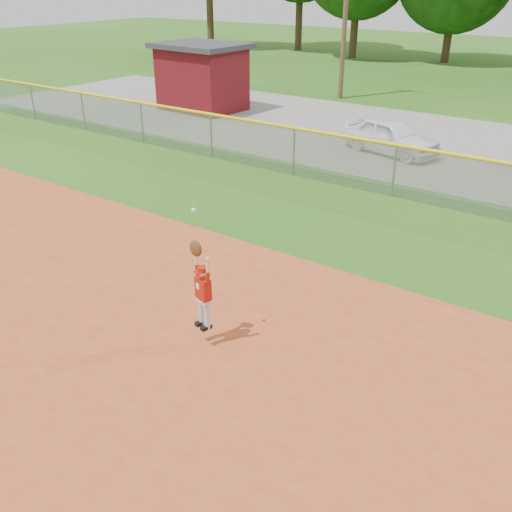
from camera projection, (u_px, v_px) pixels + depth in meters
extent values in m
plane|color=#285713|center=(138.00, 375.00, 9.09)|extent=(120.00, 120.00, 0.00)
cube|color=slate|center=(458.00, 149.00, 20.77)|extent=(44.00, 10.00, 0.03)
imported|color=white|center=(391.00, 136.00, 19.97)|extent=(3.77, 2.19, 1.21)
cube|color=#4F0B10|center=(202.00, 80.00, 26.18)|extent=(3.67, 2.84, 2.75)
cube|color=#333338|center=(201.00, 46.00, 25.52)|extent=(4.13, 3.31, 0.22)
cube|color=gray|center=(394.00, 171.00, 16.06)|extent=(40.00, 0.03, 1.50)
cylinder|color=yellow|center=(397.00, 145.00, 15.73)|extent=(40.00, 0.10, 0.10)
cylinder|color=gray|center=(33.00, 102.00, 24.70)|extent=(0.06, 0.06, 1.50)
cylinder|color=gray|center=(83.00, 112.00, 22.97)|extent=(0.06, 0.06, 1.50)
cylinder|color=gray|center=(142.00, 123.00, 21.24)|extent=(0.06, 0.06, 1.50)
cylinder|color=gray|center=(211.00, 136.00, 19.51)|extent=(0.06, 0.06, 1.50)
cylinder|color=gray|center=(294.00, 152.00, 17.79)|extent=(0.06, 0.06, 1.50)
cylinder|color=gray|center=(394.00, 171.00, 16.06)|extent=(0.06, 0.06, 1.50)
cylinder|color=#4C3823|center=(346.00, 3.00, 27.30)|extent=(0.24, 0.24, 9.00)
cylinder|color=#422D1C|center=(210.00, 11.00, 47.49)|extent=(0.56, 0.56, 5.87)
cylinder|color=#422D1C|center=(299.00, 11.00, 46.47)|extent=(0.56, 0.56, 6.10)
cylinder|color=#422D1C|center=(354.00, 27.00, 42.37)|extent=(0.56, 0.56, 4.43)
cylinder|color=#422D1C|center=(449.00, 32.00, 40.24)|extent=(0.56, 0.56, 4.11)
cylinder|color=silver|center=(202.00, 312.00, 9.63)|extent=(0.13, 0.13, 0.48)
cylinder|color=silver|center=(207.00, 317.00, 9.50)|extent=(0.13, 0.13, 0.48)
cube|color=black|center=(201.00, 323.00, 9.70)|extent=(0.15, 0.21, 0.07)
cube|color=black|center=(206.00, 327.00, 9.58)|extent=(0.15, 0.21, 0.07)
cube|color=silver|center=(204.00, 301.00, 9.45)|extent=(0.28, 0.20, 0.10)
cube|color=maroon|center=(204.00, 298.00, 9.42)|extent=(0.29, 0.21, 0.04)
cube|color=#9D160B|center=(203.00, 288.00, 9.34)|extent=(0.32, 0.23, 0.36)
cube|color=white|center=(198.00, 286.00, 9.30)|extent=(0.08, 0.03, 0.10)
sphere|color=beige|center=(202.00, 272.00, 9.20)|extent=(0.20, 0.20, 0.16)
cylinder|color=#A5180A|center=(202.00, 269.00, 9.18)|extent=(0.21, 0.21, 0.08)
cube|color=#A5180A|center=(198.00, 272.00, 9.15)|extent=(0.15, 0.13, 0.02)
cylinder|color=#9D160B|center=(197.00, 270.00, 9.33)|extent=(0.11, 0.09, 0.20)
cylinder|color=beige|center=(196.00, 259.00, 9.25)|extent=(0.08, 0.08, 0.21)
ellipsoid|color=#4C2D14|center=(196.00, 248.00, 9.17)|extent=(0.27, 0.18, 0.29)
sphere|color=white|center=(194.00, 210.00, 8.88)|extent=(0.09, 0.09, 0.07)
cylinder|color=#9D160B|center=(208.00, 277.00, 9.11)|extent=(0.11, 0.09, 0.20)
cylinder|color=beige|center=(208.00, 266.00, 9.01)|extent=(0.08, 0.08, 0.21)
sphere|color=beige|center=(207.00, 259.00, 8.95)|extent=(0.10, 0.10, 0.08)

